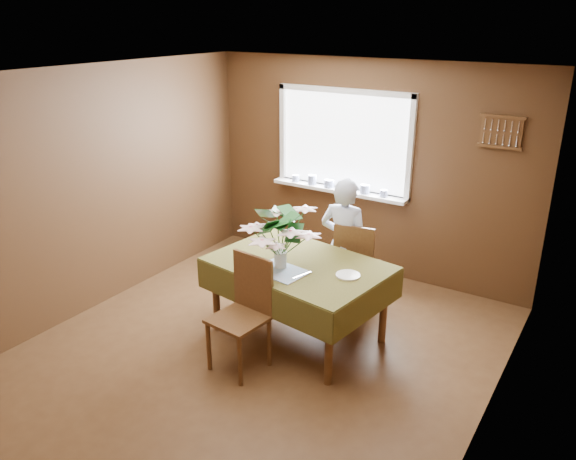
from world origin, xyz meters
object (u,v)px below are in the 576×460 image
Objects in this scene: dining_table at (298,272)px; seated_woman at (344,245)px; chair_far at (355,263)px; flower_bouquet at (280,233)px; chair_near at (245,309)px.

dining_table is 0.74m from seated_woman.
chair_far is 0.23m from seated_woman.
flower_bouquet reaches higher than dining_table.
chair_near is at bearing -97.62° from flower_bouquet.
dining_table is at bearing 63.13° from chair_far.
seated_woman is (0.26, 1.37, 0.17)m from chair_near.
flower_bouquet is (0.06, 0.47, 0.57)m from chair_near.
seated_woman reaches higher than dining_table.
flower_bouquet is at bearing 60.93° from chair_far.
chair_far is at bearing 82.54° from dining_table.
flower_bouquet reaches higher than chair_near.
chair_far is 0.95× the size of chair_near.
dining_table is 1.80× the size of chair_far.
chair_near is (-0.37, -1.42, 0.02)m from chair_far.
seated_woman is at bearing 12.56° from chair_far.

